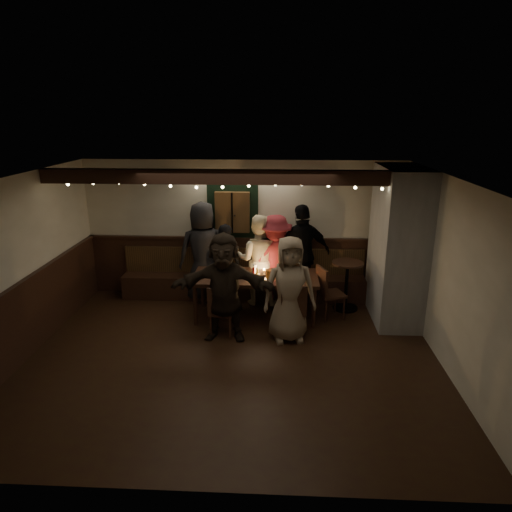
# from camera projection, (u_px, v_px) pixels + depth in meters

# --- Properties ---
(room) EXTENTS (6.02, 5.01, 2.62)m
(room) POSITION_uv_depth(u_px,v_px,m) (302.00, 259.00, 7.66)
(room) COLOR black
(room) RESTS_ON ground
(dining_table) EXTENTS (2.13, 0.91, 0.92)m
(dining_table) POSITION_uv_depth(u_px,v_px,m) (255.00, 279.00, 7.79)
(dining_table) COLOR black
(dining_table) RESTS_ON ground
(chair_near_left) EXTENTS (0.43, 0.43, 0.85)m
(chair_near_left) POSITION_uv_depth(u_px,v_px,m) (221.00, 309.00, 7.15)
(chair_near_left) COLOR black
(chair_near_left) RESTS_ON ground
(chair_near_right) EXTENTS (0.46, 0.46, 0.89)m
(chair_near_right) POSITION_uv_depth(u_px,v_px,m) (293.00, 308.00, 7.11)
(chair_near_right) COLOR black
(chair_near_right) RESTS_ON ground
(chair_end) EXTENTS (0.54, 0.54, 0.93)m
(chair_end) POSITION_uv_depth(u_px,v_px,m) (327.00, 290.00, 7.80)
(chair_end) COLOR black
(chair_end) RESTS_ON ground
(high_top) EXTENTS (0.56, 0.56, 0.89)m
(high_top) POSITION_uv_depth(u_px,v_px,m) (347.00, 279.00, 8.16)
(high_top) COLOR black
(high_top) RESTS_ON ground
(person_a) EXTENTS (1.05, 0.83, 1.88)m
(person_a) POSITION_uv_depth(u_px,v_px,m) (204.00, 252.00, 8.50)
(person_a) COLOR black
(person_a) RESTS_ON ground
(person_b) EXTENTS (0.62, 0.48, 1.50)m
(person_b) POSITION_uv_depth(u_px,v_px,m) (226.00, 263.00, 8.46)
(person_b) COLOR black
(person_b) RESTS_ON ground
(person_c) EXTENTS (0.91, 0.76, 1.68)m
(person_c) POSITION_uv_depth(u_px,v_px,m) (258.00, 260.00, 8.36)
(person_c) COLOR beige
(person_c) RESTS_ON ground
(person_d) EXTENTS (1.22, 0.90, 1.68)m
(person_d) POSITION_uv_depth(u_px,v_px,m) (275.00, 260.00, 8.33)
(person_d) COLOR maroon
(person_d) RESTS_ON ground
(person_e) EXTENTS (1.18, 0.80, 1.86)m
(person_e) POSITION_uv_depth(u_px,v_px,m) (302.00, 254.00, 8.40)
(person_e) COLOR black
(person_e) RESTS_ON ground
(person_f) EXTENTS (1.60, 0.54, 1.71)m
(person_f) POSITION_uv_depth(u_px,v_px,m) (224.00, 287.00, 7.01)
(person_f) COLOR black
(person_f) RESTS_ON ground
(person_g) EXTENTS (0.89, 0.66, 1.67)m
(person_g) POSITION_uv_depth(u_px,v_px,m) (289.00, 289.00, 6.97)
(person_g) COLOR #8A745D
(person_g) RESTS_ON ground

